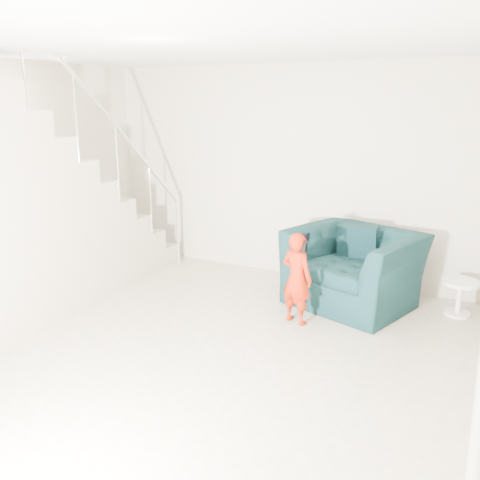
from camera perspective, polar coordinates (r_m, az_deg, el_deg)
name	(u,v)px	position (r m, az deg, el deg)	size (l,w,h in m)	color
floor	(165,361)	(4.71, -8.47, -13.32)	(5.50, 5.50, 0.00)	gray
ceiling	(150,39)	(4.16, -10.03, 21.37)	(5.50, 5.50, 0.00)	silver
back_wall	(284,173)	(6.62, 4.94, 7.52)	(5.00, 5.00, 0.00)	#C1B19D
armchair	(354,268)	(5.88, 12.66, -3.10)	(1.30, 1.14, 0.85)	black
toddler	(297,278)	(5.26, 6.38, -4.30)	(0.35, 0.23, 0.97)	#8E1C04
side_table	(460,292)	(5.97, 23.44, -5.37)	(0.39, 0.39, 0.39)	white
staircase	(41,222)	(6.05, -21.44, 1.87)	(1.02, 3.03, 3.62)	#ADA089
cushion	(357,243)	(6.02, 13.03, -0.28)	(0.45, 0.13, 0.43)	black
throw	(308,253)	(5.97, 7.67, -1.48)	(0.05, 0.47, 0.53)	black
phone	(305,247)	(5.09, 7.36, -0.77)	(0.02, 0.05, 0.10)	black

